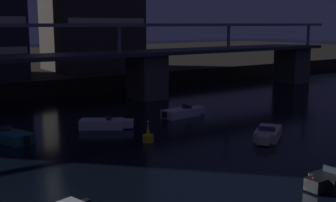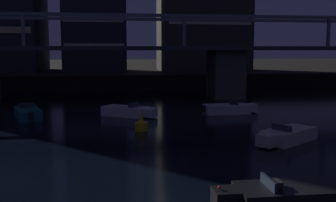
{
  "view_description": "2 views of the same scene",
  "coord_description": "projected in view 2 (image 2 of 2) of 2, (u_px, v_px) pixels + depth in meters",
  "views": [
    {
      "loc": [
        -16.4,
        -7.47,
        9.37
      ],
      "look_at": [
        6.59,
        25.06,
        2.47
      ],
      "focal_mm": 47.95,
      "sensor_mm": 36.0,
      "label": 1
    },
    {
      "loc": [
        0.18,
        -5.91,
        5.74
      ],
      "look_at": [
        4.78,
        25.2,
        1.63
      ],
      "focal_mm": 43.01,
      "sensor_mm": 36.0,
      "label": 2
    }
  ],
  "objects": [
    {
      "name": "speedboat_mid_right",
      "position": [
        287.0,
        135.0,
        24.82
      ],
      "size": [
        4.76,
        3.87,
        1.16
      ],
      "color": "beige",
      "rests_on": "ground"
    },
    {
      "name": "far_riverbank",
      "position": [
        108.0,
        69.0,
        92.55
      ],
      "size": [
        240.0,
        80.0,
        2.2
      ],
      "primitive_type": "cube",
      "color": "black",
      "rests_on": "ground"
    },
    {
      "name": "speedboat_far_center",
      "position": [
        285.0,
        197.0,
        14.55
      ],
      "size": [
        5.2,
        1.84,
        1.16
      ],
      "color": "black",
      "rests_on": "ground"
    },
    {
      "name": "speedboat_near_center",
      "position": [
        228.0,
        109.0,
        35.78
      ],
      "size": [
        5.23,
        2.1,
        1.16
      ],
      "color": "silver",
      "rests_on": "ground"
    },
    {
      "name": "tower_central",
      "position": [
        95.0,
        8.0,
        60.51
      ],
      "size": [
        8.89,
        12.23,
        19.6
      ],
      "color": "#282833",
      "rests_on": "far_riverbank"
    },
    {
      "name": "river_bridge",
      "position": [
        107.0,
        62.0,
        45.05
      ],
      "size": [
        88.88,
        6.4,
        9.38
      ],
      "color": "#4C4944",
      "rests_on": "ground"
    },
    {
      "name": "channel_buoy",
      "position": [
        141.0,
        124.0,
        28.25
      ],
      "size": [
        0.9,
        0.9,
        1.76
      ],
      "color": "yellow",
      "rests_on": "ground"
    },
    {
      "name": "speedboat_far_right",
      "position": [
        27.0,
        113.0,
        33.58
      ],
      "size": [
        2.91,
        5.15,
        1.16
      ],
      "color": "#196066",
      "rests_on": "ground"
    },
    {
      "name": "speedboat_far_left",
      "position": [
        128.0,
        111.0,
        34.38
      ],
      "size": [
        4.75,
        3.89,
        1.16
      ],
      "color": "silver",
      "rests_on": "ground"
    }
  ]
}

